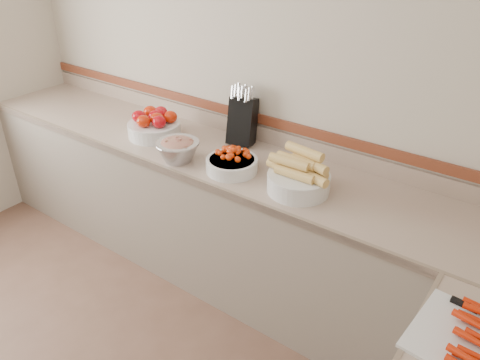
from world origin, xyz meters
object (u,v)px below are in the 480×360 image
Objects in this scene: knife_block at (243,120)px; tomato_bowl at (155,125)px; cherry_tomato_bowl at (232,162)px; corn_bowl at (299,177)px; rhubarb_bowl at (178,149)px.

knife_block reaches higher than tomato_bowl.
cherry_tomato_bowl is 0.41m from corn_bowl.
knife_block is 1.11× the size of tomato_bowl.
cherry_tomato_bowl is at bearing -176.37° from corn_bowl.
corn_bowl is 0.76m from rhubarb_bowl.
knife_block is 0.40m from cherry_tomato_bowl.
tomato_bowl is at bearing -154.49° from knife_block.
cherry_tomato_bowl is (0.70, -0.09, -0.02)m from tomato_bowl.
corn_bowl is at bearing 8.38° from rhubarb_bowl.
rhubarb_bowl is at bearing -25.83° from tomato_bowl.
tomato_bowl is 0.71m from cherry_tomato_bowl.
cherry_tomato_bowl is 1.13× the size of rhubarb_bowl.
corn_bowl is (0.59, -0.32, -0.07)m from knife_block.
corn_bowl reaches higher than rhubarb_bowl.
tomato_bowl is at bearing 176.49° from corn_bowl.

